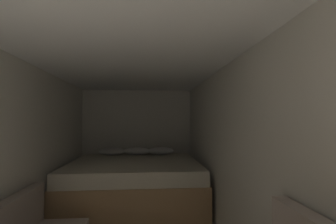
{
  "coord_description": "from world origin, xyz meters",
  "views": [
    {
      "loc": [
        0.2,
        -0.32,
        1.41
      ],
      "look_at": [
        0.46,
        2.67,
        1.52
      ],
      "focal_mm": 25.62,
      "sensor_mm": 36.0,
      "label": 1
    }
  ],
  "objects": [
    {
      "name": "wall_right",
      "position": [
        1.14,
        2.04,
        1.03
      ],
      "size": [
        0.05,
        5.31,
        2.05
      ],
      "primitive_type": "cube",
      "color": "silver",
      "rests_on": "ground"
    },
    {
      "name": "ceiling_slab",
      "position": [
        0.0,
        2.04,
        2.08
      ],
      "size": [
        2.33,
        5.31,
        0.05
      ],
      "primitive_type": "cube",
      "color": "white",
      "rests_on": "wall_left"
    },
    {
      "name": "wall_left",
      "position": [
        -1.14,
        2.04,
        1.03
      ],
      "size": [
        0.05,
        5.31,
        2.05
      ],
      "primitive_type": "cube",
      "color": "silver",
      "rests_on": "ground"
    },
    {
      "name": "bed",
      "position": [
        0.0,
        3.73,
        0.38
      ],
      "size": [
        2.11,
        1.87,
        0.89
      ],
      "color": "tan",
      "rests_on": "ground"
    },
    {
      "name": "wall_back",
      "position": [
        0.0,
        4.72,
        1.03
      ],
      "size": [
        2.33,
        0.05,
        2.05
      ],
      "primitive_type": "cube",
      "color": "silver",
      "rests_on": "ground"
    }
  ]
}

